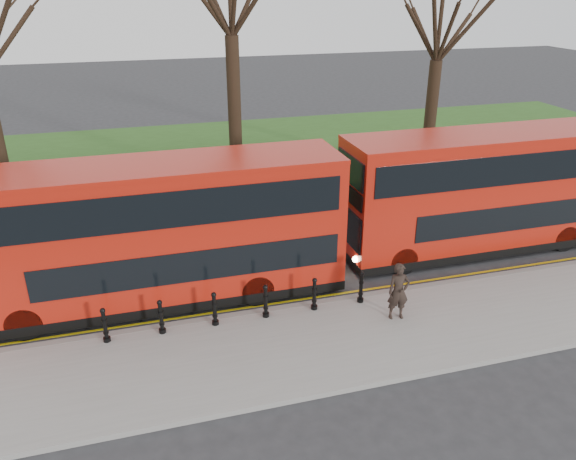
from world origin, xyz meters
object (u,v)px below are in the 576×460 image
object	(u,v)px
bus_rear	(490,192)
bollard_row	(240,305)
pedestrian	(398,292)
bus_lead	(159,234)

from	to	relation	value
bus_rear	bollard_row	bearing A→B (deg)	-164.90
bollard_row	bus_rear	size ratio (longest dim) A/B	0.69
bollard_row	pedestrian	world-z (taller)	pedestrian
bus_lead	pedestrian	size ratio (longest dim) A/B	6.42
bollard_row	pedestrian	xyz separation A→B (m)	(4.43, -1.10, 0.37)
bollard_row	bus_lead	size ratio (longest dim) A/B	0.68
bus_rear	bus_lead	bearing A→B (deg)	-177.34
bus_lead	pedestrian	world-z (taller)	bus_lead
bus_lead	bus_rear	xyz separation A→B (m)	(11.84, 0.55, -0.03)
bollard_row	bus_lead	distance (m)	3.31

